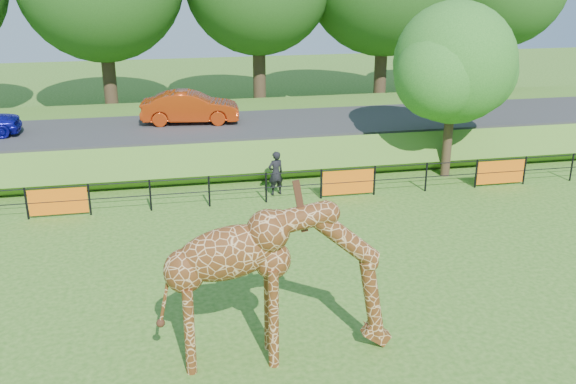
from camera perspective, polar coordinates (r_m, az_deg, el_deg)
name	(u,v)px	position (r m, az deg, el deg)	size (l,w,h in m)	color
ground	(322,318)	(15.69, 3.02, -11.11)	(90.00, 90.00, 0.00)	#2F6218
giraffe	(278,283)	(13.43, -0.87, -8.07)	(4.96, 0.91, 3.54)	#5A2F12
perimeter_fence	(266,188)	(22.58, -1.96, 0.39)	(28.07, 0.10, 1.10)	black
embankment	(239,133)	(29.66, -4.38, 5.30)	(40.00, 9.00, 1.30)	#2F6218
road	(243,125)	(28.04, -4.03, 5.95)	(40.00, 5.00, 0.12)	#313234
car_red	(190,107)	(28.30, -8.68, 7.46)	(1.46, 4.18, 1.38)	#BE370D
visitor	(276,173)	(23.26, -1.10, 1.69)	(0.60, 0.39, 1.64)	black
tree_east	(456,67)	(25.48, 14.70, 10.66)	(5.40, 4.71, 6.76)	#352818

